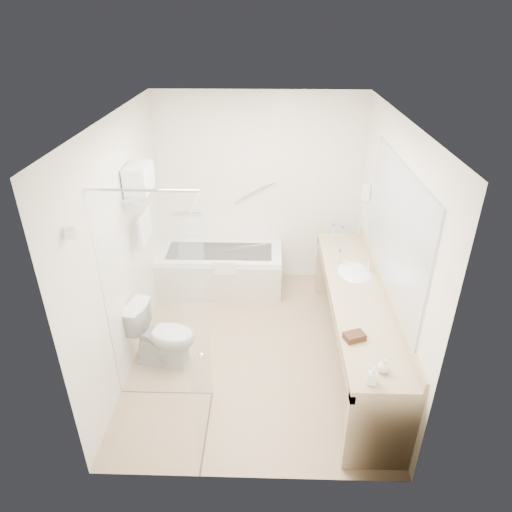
{
  "coord_description": "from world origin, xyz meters",
  "views": [
    {
      "loc": [
        0.12,
        -3.97,
        3.32
      ],
      "look_at": [
        0.0,
        0.3,
        1.0
      ],
      "focal_mm": 32.0,
      "sensor_mm": 36.0,
      "label": 1
    }
  ],
  "objects_px": {
    "bathtub": "(220,270)",
    "amenity_basket": "(354,336)",
    "water_bottle_left": "(342,235)",
    "toilet": "(163,335)",
    "vanity_counter": "(356,310)"
  },
  "relations": [
    {
      "from": "bathtub",
      "to": "water_bottle_left",
      "type": "relative_size",
      "value": 7.52
    },
    {
      "from": "amenity_basket",
      "to": "water_bottle_left",
      "type": "xyz_separation_m",
      "value": [
        0.14,
        1.84,
        0.07
      ]
    },
    {
      "from": "water_bottle_left",
      "to": "bathtub",
      "type": "bearing_deg",
      "value": 169.52
    },
    {
      "from": "toilet",
      "to": "bathtub",
      "type": "bearing_deg",
      "value": -5.08
    },
    {
      "from": "bathtub",
      "to": "water_bottle_left",
      "type": "bearing_deg",
      "value": -10.48
    },
    {
      "from": "toilet",
      "to": "amenity_basket",
      "type": "relative_size",
      "value": 4.03
    },
    {
      "from": "water_bottle_left",
      "to": "toilet",
      "type": "bearing_deg",
      "value": -148.62
    },
    {
      "from": "toilet",
      "to": "water_bottle_left",
      "type": "height_order",
      "value": "water_bottle_left"
    },
    {
      "from": "bathtub",
      "to": "amenity_basket",
      "type": "height_order",
      "value": "amenity_basket"
    },
    {
      "from": "water_bottle_left",
      "to": "amenity_basket",
      "type": "bearing_deg",
      "value": -94.42
    },
    {
      "from": "vanity_counter",
      "to": "water_bottle_left",
      "type": "bearing_deg",
      "value": 90.73
    },
    {
      "from": "amenity_basket",
      "to": "vanity_counter",
      "type": "bearing_deg",
      "value": 77.93
    },
    {
      "from": "toilet",
      "to": "water_bottle_left",
      "type": "bearing_deg",
      "value": -46.72
    },
    {
      "from": "toilet",
      "to": "water_bottle_left",
      "type": "distance_m",
      "value": 2.37
    },
    {
      "from": "amenity_basket",
      "to": "bathtub",
      "type": "bearing_deg",
      "value": 122.83
    }
  ]
}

